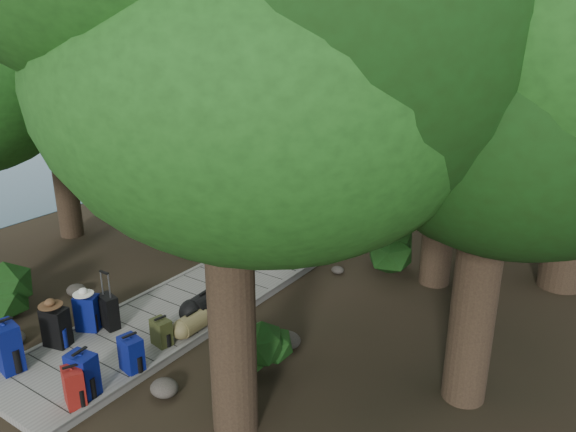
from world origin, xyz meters
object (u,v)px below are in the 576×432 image
Objects in this scene: backpack_left_c at (87,311)px; duffel_right_black at (207,304)px; backpack_right_b at (82,373)px; kayak at (351,161)px; backpack_right_c at (131,352)px; suitcase_on_boardwalk at (109,312)px; sun_lounger at (496,185)px; lone_suitcase_on_sand at (409,181)px; backpack_right_d at (161,331)px; backpack_left_a at (7,344)px; duffel_right_khaki at (192,323)px; backpack_right_a at (73,385)px; backpack_left_b at (56,325)px.

backpack_left_c is 0.94× the size of duffel_right_black.
backpack_right_b is 14.44m from kayak.
suitcase_on_boardwalk is at bearing 165.02° from backpack_right_c.
lone_suitcase_on_sand is at bearing -148.37° from sun_lounger.
lone_suitcase_on_sand is at bearing 100.69° from backpack_right_d.
backpack_right_b is at bearing -56.18° from kayak.
backpack_left_a reaches higher than duffel_right_khaki.
backpack_right_b is 1.14× the size of lone_suitcase_on_sand.
backpack_left_a is 1.53m from backpack_right_a.
backpack_left_a is 2.82m from duffel_right_khaki.
duffel_right_khaki is 0.17× the size of kayak.
backpack_right_a is 2.87m from duffel_right_black.
backpack_right_a reaches higher than lone_suitcase_on_sand.
backpack_left_c reaches higher than backpack_right_a.
backpack_left_c is 0.97× the size of backpack_right_b.
backpack_right_d is at bearing -74.04° from lone_suitcase_on_sand.
backpack_left_c reaches higher than lone_suitcase_on_sand.
backpack_left_b is 1.70m from backpack_right_d.
duffel_right_khaki is (0.10, 2.09, -0.19)m from backpack_right_b.
backpack_right_a is (1.50, -1.36, -0.04)m from backpack_left_c.
kayak is at bearing 127.74° from backpack_right_a.
backpack_left_a is 14.43m from kayak.
backpack_left_b is 0.38× the size of sun_lounger.
backpack_right_c is 1.03× the size of suitcase_on_boardwalk.
backpack_right_b reaches higher than duffel_right_black.
kayak is (-3.41, 11.96, -0.12)m from duffel_right_khaki.
sun_lounger is at bearing 79.17° from duffel_right_khaki.
backpack_right_a is 2.30m from duffel_right_khaki.
backpack_right_b reaches higher than backpack_right_c.
sun_lounger reaches higher than backpack_right_d.
kayak is (-3.25, 11.39, -0.18)m from duffel_right_black.
backpack_right_c reaches higher than duffel_right_black.
backpack_left_b is at bearing -80.93° from lone_suitcase_on_sand.
backpack_right_c is at bearing -73.32° from lone_suitcase_on_sand.
backpack_left_b reaches higher than suitcase_on_boardwalk.
backpack_left_a is 0.44× the size of sun_lounger.
backpack_right_c reaches higher than sun_lounger.
backpack_right_b reaches higher than backpack_right_a.
backpack_right_a is at bearing -73.64° from lone_suitcase_on_sand.
backpack_right_a reaches higher than duffel_right_khaki.
suitcase_on_boardwalk reaches higher than duffel_right_khaki.
backpack_right_b is 1.17× the size of backpack_right_c.
kayak is 5.48m from sun_lounger.
backpack_left_c is 1.33× the size of duffel_right_khaki.
suitcase_on_boardwalk is (-1.14, -0.13, 0.05)m from backpack_right_d.
backpack_left_b is at bearing -135.56° from backpack_right_d.
backpack_left_b is 2.18m from duffel_right_khaki.
backpack_right_d is 0.83× the size of suitcase_on_boardwalk.
backpack_right_d is (-0.16, 0.76, -0.06)m from backpack_right_c.
backpack_left_b is at bearing -93.76° from suitcase_on_boardwalk.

